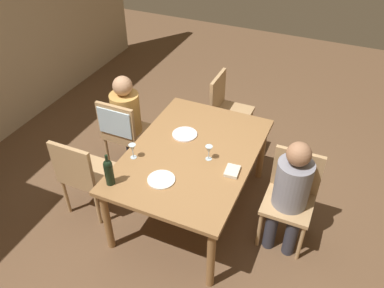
{
  "coord_description": "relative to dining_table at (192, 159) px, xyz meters",
  "views": [
    {
      "loc": [
        -2.6,
        -1.14,
        3.07
      ],
      "look_at": [
        0.0,
        0.0,
        0.85
      ],
      "focal_mm": 36.52,
      "sensor_mm": 36.0,
      "label": 1
    }
  ],
  "objects": [
    {
      "name": "person_man_bearded",
      "position": [
        0.4,
        0.95,
        -0.01
      ],
      "size": [
        0.36,
        0.32,
        1.15
      ],
      "rotation": [
        0.0,
        0.0,
        -1.57
      ],
      "color": "#33333D",
      "rests_on": "ground_plane"
    },
    {
      "name": "chair_right_end",
      "position": [
        1.21,
        0.09,
        -0.14
      ],
      "size": [
        0.44,
        0.44,
        0.92
      ],
      "rotation": [
        0.0,
        0.0,
        3.14
      ],
      "color": "tan",
      "rests_on": "ground_plane"
    },
    {
      "name": "dining_table",
      "position": [
        0.0,
        0.0,
        0.0
      ],
      "size": [
        1.66,
        1.15,
        0.75
      ],
      "color": "olive",
      "rests_on": "ground_plane"
    },
    {
      "name": "wine_bottle_tall_green",
      "position": [
        -0.66,
        0.47,
        0.21
      ],
      "size": [
        0.08,
        0.08,
        0.31
      ],
      "color": "black",
      "rests_on": "dining_table"
    },
    {
      "name": "dinner_plate_host",
      "position": [
        0.22,
        0.18,
        0.08
      ],
      "size": [
        0.25,
        0.25,
        0.01
      ],
      "primitive_type": "cylinder",
      "color": "white",
      "rests_on": "dining_table"
    },
    {
      "name": "chair_far_right",
      "position": [
        0.25,
        0.95,
        -0.08
      ],
      "size": [
        0.46,
        0.44,
        0.92
      ],
      "rotation": [
        0.0,
        0.0,
        -1.57
      ],
      "color": "tan",
      "rests_on": "ground_plane"
    },
    {
      "name": "folded_napkin",
      "position": [
        -0.11,
        -0.44,
        0.09
      ],
      "size": [
        0.17,
        0.13,
        0.03
      ],
      "primitive_type": "cube",
      "rotation": [
        0.0,
        0.0,
        0.09
      ],
      "color": "beige",
      "rests_on": "dining_table"
    },
    {
      "name": "dinner_plate_guest_left",
      "position": [
        -0.45,
        0.09,
        0.08
      ],
      "size": [
        0.24,
        0.24,
        0.01
      ],
      "primitive_type": "cylinder",
      "color": "white",
      "rests_on": "dining_table"
    },
    {
      "name": "wine_glass_near_left",
      "position": [
        -0.03,
        -0.18,
        0.18
      ],
      "size": [
        0.07,
        0.07,
        0.15
      ],
      "color": "silver",
      "rests_on": "dining_table"
    },
    {
      "name": "wine_glass_centre",
      "position": [
        -0.29,
        0.46,
        0.18
      ],
      "size": [
        0.07,
        0.07,
        0.15
      ],
      "color": "silver",
      "rests_on": "dining_table"
    },
    {
      "name": "chair_far_left",
      "position": [
        -0.46,
        0.95,
        -0.14
      ],
      "size": [
        0.44,
        0.44,
        0.92
      ],
      "rotation": [
        0.0,
        0.0,
        -1.57
      ],
      "color": "tan",
      "rests_on": "ground_plane"
    },
    {
      "name": "ground_plane",
      "position": [
        0.0,
        0.0,
        -0.67
      ],
      "size": [
        10.0,
        10.0,
        0.0
      ],
      "primitive_type": "plane",
      "color": "brown"
    },
    {
      "name": "handbag",
      "position": [
        1.21,
        -0.35,
        -0.56
      ],
      "size": [
        0.28,
        0.12,
        0.22
      ],
      "primitive_type": "cube",
      "rotation": [
        0.0,
        0.0,
        3.15
      ],
      "color": "brown",
      "rests_on": "ground_plane"
    },
    {
      "name": "chair_near",
      "position": [
        0.09,
        -0.95,
        -0.14
      ],
      "size": [
        0.44,
        0.44,
        0.92
      ],
      "rotation": [
        0.0,
        0.0,
        1.57
      ],
      "color": "tan",
      "rests_on": "ground_plane"
    },
    {
      "name": "person_woman_host",
      "position": [
        -0.03,
        -0.95,
        -0.01
      ],
      "size": [
        0.36,
        0.31,
        1.15
      ],
      "rotation": [
        0.0,
        0.0,
        1.57
      ],
      "color": "#33333D",
      "rests_on": "ground_plane"
    }
  ]
}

